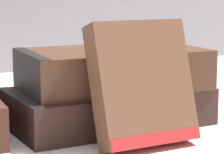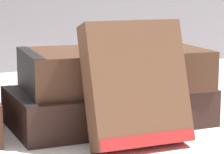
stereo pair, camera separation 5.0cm
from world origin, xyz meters
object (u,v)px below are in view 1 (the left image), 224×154
Objects in this scene: book_flat_top at (109,69)px; reading_glasses at (25,107)px; book_flat_bottom at (103,107)px; pocket_watch at (150,46)px; book_leaning_front at (144,89)px.

reading_glasses is (-0.06, 0.12, -0.06)m from book_flat_top.
book_flat_top is 1.98× the size of reading_glasses.
book_flat_top reaches higher than book_flat_bottom.
pocket_watch is (0.05, -0.01, 0.03)m from book_flat_top.
reading_glasses is at bearing 114.06° from book_flat_bottom.
book_flat_bottom is at bearing 170.44° from pocket_watch.
book_flat_top reaches higher than reading_glasses.
pocket_watch reaches higher than reading_glasses.
book_flat_top is at bearing 85.26° from book_leaning_front.
book_flat_top is at bearing 6.14° from book_flat_bottom.
pocket_watch reaches higher than book_flat_bottom.
book_flat_top is (0.01, 0.00, 0.04)m from book_flat_bottom.
reading_glasses is at bearing 104.20° from book_leaning_front.
book_flat_top is at bearing -79.19° from reading_glasses.
reading_glasses is (-0.11, 0.13, -0.09)m from pocket_watch.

